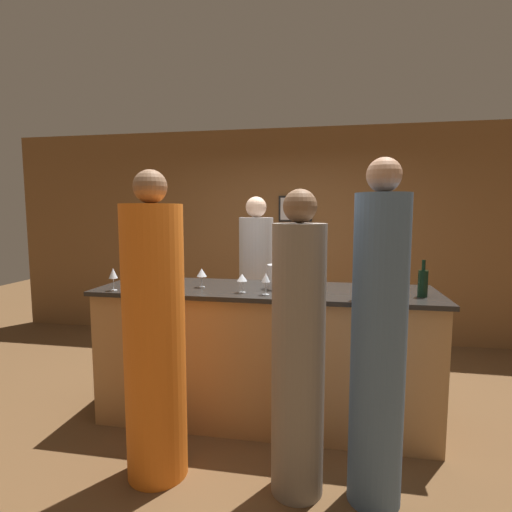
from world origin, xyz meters
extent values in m
plane|color=brown|center=(0.00, 0.00, 0.00)|extent=(14.00, 14.00, 0.00)
cube|color=brown|center=(0.00, 2.23, 1.40)|extent=(8.00, 0.06, 2.80)
cube|color=black|center=(0.06, 2.18, 1.75)|extent=(0.44, 0.02, 0.34)
cube|color=silver|center=(0.06, 2.17, 1.75)|extent=(0.39, 0.00, 0.29)
cube|color=#B27F4C|center=(0.00, 0.00, 0.53)|extent=(2.64, 0.72, 1.06)
cube|color=black|center=(0.00, 0.00, 1.08)|extent=(2.70, 0.78, 0.04)
cylinder|color=#B2B2B7|center=(-0.22, 0.82, 0.83)|extent=(0.34, 0.34, 1.65)
sphere|color=beige|center=(-0.22, 0.82, 1.76)|extent=(0.21, 0.21, 0.21)
cylinder|color=#4C6B93|center=(0.79, -0.83, 0.91)|extent=(0.31, 0.31, 1.81)
sphere|color=#A37556|center=(0.79, -0.83, 1.91)|extent=(0.19, 0.19, 0.19)
cylinder|color=orange|center=(-0.57, -0.83, 0.88)|extent=(0.39, 0.39, 1.76)
sphere|color=brown|center=(-0.57, -0.83, 1.86)|extent=(0.21, 0.21, 0.21)
cylinder|color=gray|center=(0.34, -0.82, 0.82)|extent=(0.32, 0.32, 1.64)
sphere|color=brown|center=(0.34, -0.82, 1.74)|extent=(0.20, 0.20, 0.20)
cylinder|color=black|center=(0.94, 0.18, 1.20)|extent=(0.07, 0.07, 0.21)
cylinder|color=black|center=(0.94, 0.18, 1.34)|extent=(0.03, 0.03, 0.07)
cylinder|color=black|center=(0.72, -0.29, 1.20)|extent=(0.07, 0.07, 0.22)
cylinder|color=black|center=(0.72, -0.29, 1.35)|extent=(0.03, 0.03, 0.08)
cylinder|color=black|center=(1.18, -0.11, 1.19)|extent=(0.07, 0.07, 0.19)
cylinder|color=black|center=(1.18, -0.11, 1.33)|extent=(0.03, 0.03, 0.08)
cylinder|color=silver|center=(0.10, 0.01, 1.19)|extent=(0.16, 0.16, 0.19)
cylinder|color=silver|center=(-0.73, -0.30, 1.10)|extent=(0.05, 0.05, 0.00)
cylinder|color=silver|center=(-0.73, -0.30, 1.15)|extent=(0.01, 0.01, 0.10)
cone|color=silver|center=(-0.73, -0.30, 1.23)|extent=(0.07, 0.07, 0.06)
cylinder|color=silver|center=(-0.90, -0.24, 1.10)|extent=(0.05, 0.05, 0.00)
cylinder|color=silver|center=(-0.90, -0.24, 1.15)|extent=(0.01, 0.01, 0.10)
cone|color=silver|center=(-0.90, -0.24, 1.24)|extent=(0.07, 0.07, 0.08)
cylinder|color=silver|center=(-1.15, -0.30, 1.10)|extent=(0.05, 0.05, 0.00)
cylinder|color=silver|center=(-1.15, -0.30, 1.15)|extent=(0.01, 0.01, 0.09)
cone|color=silver|center=(-1.15, -0.30, 1.23)|extent=(0.07, 0.07, 0.08)
cylinder|color=silver|center=(0.05, -0.25, 1.10)|extent=(0.05, 0.05, 0.00)
cylinder|color=silver|center=(0.05, -0.25, 1.15)|extent=(0.01, 0.01, 0.09)
cone|color=silver|center=(0.05, -0.25, 1.23)|extent=(0.07, 0.07, 0.07)
cylinder|color=silver|center=(-1.07, -0.12, 1.10)|extent=(0.05, 0.05, 0.00)
cylinder|color=silver|center=(-1.07, -0.12, 1.14)|extent=(0.01, 0.01, 0.08)
cone|color=silver|center=(-1.07, -0.12, 1.22)|extent=(0.07, 0.07, 0.06)
cylinder|color=silver|center=(1.01, -0.10, 1.10)|extent=(0.05, 0.05, 0.00)
cylinder|color=silver|center=(1.01, -0.10, 1.14)|extent=(0.01, 0.01, 0.08)
cone|color=silver|center=(1.01, -0.10, 1.21)|extent=(0.08, 0.08, 0.06)
cylinder|color=silver|center=(-0.14, -0.20, 1.10)|extent=(0.05, 0.05, 0.00)
cylinder|color=silver|center=(-0.14, -0.20, 1.14)|extent=(0.01, 0.01, 0.08)
cone|color=silver|center=(-0.14, -0.20, 1.21)|extent=(0.08, 0.08, 0.06)
cylinder|color=silver|center=(-0.51, -0.04, 1.10)|extent=(0.05, 0.05, 0.00)
cylinder|color=silver|center=(-0.51, -0.04, 1.14)|extent=(0.01, 0.01, 0.08)
cone|color=silver|center=(-0.51, -0.04, 1.22)|extent=(0.08, 0.08, 0.07)
camera|label=1|loc=(0.50, -3.12, 1.71)|focal=28.00mm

